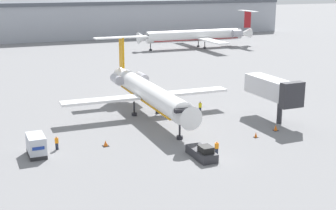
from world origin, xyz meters
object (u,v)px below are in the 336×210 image
(worker_near_tug, at_px, (217,148))
(traffic_cone_mid, at_px, (276,128))
(worker_by_wing, at_px, (200,107))
(jet_bridge, at_px, (273,89))
(pushback_tug, at_px, (202,153))
(worker_on_apron, at_px, (57,143))
(airplane_parked_far_left, at_px, (199,35))
(airplane_main, at_px, (148,92))
(traffic_cone_left, at_px, (106,144))
(luggage_cart, at_px, (36,145))
(traffic_cone_right, at_px, (256,135))

(worker_near_tug, height_order, traffic_cone_mid, worker_near_tug)
(worker_by_wing, relative_size, jet_bridge, 0.18)
(pushback_tug, bearing_deg, worker_on_apron, 147.48)
(worker_by_wing, height_order, airplane_parked_far_left, airplane_parked_far_left)
(airplane_main, xyz_separation_m, airplane_parked_far_left, (39.70, 61.93, 0.10))
(worker_by_wing, distance_m, airplane_parked_far_left, 71.46)
(airplane_main, bearing_deg, pushback_tug, -92.11)
(pushback_tug, relative_size, jet_bridge, 0.45)
(worker_on_apron, xyz_separation_m, traffic_cone_left, (5.48, -1.12, -0.52))
(luggage_cart, height_order, airplane_parked_far_left, airplane_parked_far_left)
(pushback_tug, distance_m, jet_bridge, 18.65)
(airplane_main, distance_m, worker_on_apron, 17.58)
(pushback_tug, relative_size, worker_near_tug, 2.68)
(luggage_cart, distance_m, worker_near_tug, 20.06)
(traffic_cone_left, bearing_deg, worker_on_apron, 168.49)
(luggage_cart, bearing_deg, airplane_main, 30.44)
(airplane_main, bearing_deg, worker_near_tug, -86.25)
(worker_near_tug, bearing_deg, traffic_cone_right, 25.03)
(worker_on_apron, distance_m, traffic_cone_right, 24.18)
(worker_near_tug, height_order, worker_by_wing, worker_by_wing)
(pushback_tug, height_order, worker_on_apron, pushback_tug)
(worker_near_tug, bearing_deg, luggage_cart, 156.71)
(luggage_cart, distance_m, worker_on_apron, 2.67)
(pushback_tug, bearing_deg, worker_near_tug, 0.92)
(traffic_cone_right, height_order, airplane_parked_far_left, airplane_parked_far_left)
(luggage_cart, distance_m, traffic_cone_right, 26.36)
(pushback_tug, xyz_separation_m, traffic_cone_left, (-8.66, 7.90, -0.27))
(airplane_parked_far_left, xyz_separation_m, jet_bridge, (-24.59, -70.85, 0.78))
(pushback_tug, relative_size, traffic_cone_mid, 5.67)
(luggage_cart, bearing_deg, traffic_cone_left, -0.42)
(airplane_main, bearing_deg, worker_by_wing, -13.48)
(airplane_main, bearing_deg, luggage_cart, -149.56)
(worker_near_tug, distance_m, traffic_cone_left, 13.14)
(traffic_cone_left, bearing_deg, traffic_cone_right, -13.53)
(pushback_tug, height_order, traffic_cone_left, pushback_tug)
(airplane_main, xyz_separation_m, jet_bridge, (15.12, -8.92, 0.88))
(traffic_cone_mid, bearing_deg, worker_by_wing, 114.49)
(airplane_main, xyz_separation_m, traffic_cone_left, (-9.33, -10.19, -3.23))
(airplane_main, height_order, worker_by_wing, airplane_main)
(airplane_main, height_order, airplane_parked_far_left, airplane_parked_far_left)
(airplane_main, relative_size, jet_bridge, 2.86)
(worker_by_wing, height_order, worker_on_apron, worker_by_wing)
(jet_bridge, bearing_deg, airplane_parked_far_left, 70.86)
(luggage_cart, relative_size, airplane_parked_far_left, 0.10)
(worker_by_wing, bearing_deg, luggage_cart, -161.37)
(worker_near_tug, relative_size, traffic_cone_left, 2.32)
(luggage_cart, relative_size, worker_on_apron, 2.15)
(traffic_cone_mid, xyz_separation_m, airplane_parked_far_left, (27.02, 75.13, 3.28))
(luggage_cart, bearing_deg, traffic_cone_right, -9.62)
(airplane_main, distance_m, traffic_cone_right, 17.26)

